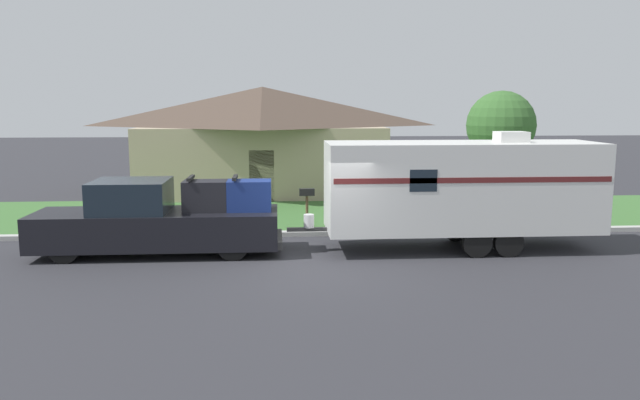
% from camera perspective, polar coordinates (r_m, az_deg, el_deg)
% --- Properties ---
extents(ground_plane, '(120.00, 120.00, 0.00)m').
position_cam_1_polar(ground_plane, '(15.24, 0.49, -6.23)').
color(ground_plane, '#2D2D33').
extents(curb_strip, '(80.00, 0.30, 0.14)m').
position_cam_1_polar(curb_strip, '(18.86, -0.40, -3.06)').
color(curb_strip, '#ADADA8').
rests_on(curb_strip, ground_plane).
extents(lawn_strip, '(80.00, 7.00, 0.03)m').
position_cam_1_polar(lawn_strip, '(22.45, -0.99, -1.28)').
color(lawn_strip, '#3D6B33').
rests_on(lawn_strip, ground_plane).
extents(house_across_street, '(11.20, 7.21, 4.68)m').
position_cam_1_polar(house_across_street, '(28.33, -5.25, 5.71)').
color(house_across_street, tan).
rests_on(house_across_street, ground_plane).
extents(pickup_truck, '(6.47, 1.97, 2.07)m').
position_cam_1_polar(pickup_truck, '(16.99, -14.47, -1.81)').
color(pickup_truck, black).
rests_on(pickup_truck, ground_plane).
extents(travel_trailer, '(8.40, 2.23, 3.21)m').
position_cam_1_polar(travel_trailer, '(17.31, 12.83, 1.21)').
color(travel_trailer, black).
rests_on(travel_trailer, ground_plane).
extents(mailbox, '(0.48, 0.20, 1.30)m').
position_cam_1_polar(mailbox, '(19.63, -1.20, 0.18)').
color(mailbox, brown).
rests_on(mailbox, ground_plane).
extents(tree_in_yard, '(2.37, 2.37, 4.39)m').
position_cam_1_polar(tree_in_yard, '(22.53, 16.22, 6.53)').
color(tree_in_yard, brown).
rests_on(tree_in_yard, ground_plane).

